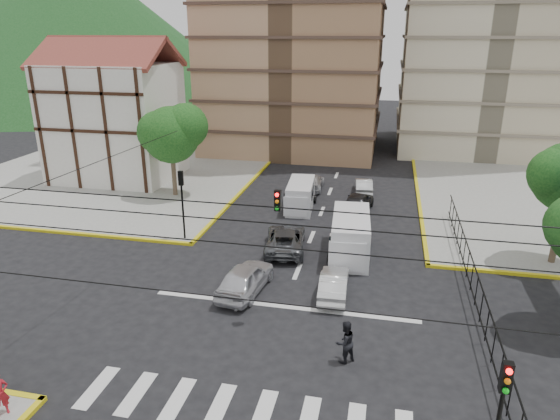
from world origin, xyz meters
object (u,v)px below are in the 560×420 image
(van_left_lane, at_px, (300,197))
(pedestrian_crosswalk, at_px, (345,342))
(traffic_light_se, at_px, (500,408))
(car_silver_front_left, at_px, (245,278))
(traffic_light_nw, at_px, (182,194))
(van_right_lane, at_px, (350,238))
(car_white_front_right, at_px, (334,284))

(van_left_lane, xyz_separation_m, pedestrian_crosswalk, (4.95, -17.51, -0.09))
(traffic_light_se, height_order, car_silver_front_left, traffic_light_se)
(car_silver_front_left, height_order, pedestrian_crosswalk, pedestrian_crosswalk)
(traffic_light_nw, xyz_separation_m, car_silver_front_left, (5.62, -5.61, -2.35))
(van_right_lane, relative_size, car_white_front_right, 1.43)
(traffic_light_nw, bearing_deg, traffic_light_se, -45.00)
(car_silver_front_left, height_order, car_white_front_right, car_silver_front_left)
(traffic_light_nw, bearing_deg, van_right_lane, -1.28)
(van_left_lane, height_order, car_white_front_right, van_left_lane)
(traffic_light_nw, height_order, car_silver_front_left, traffic_light_nw)
(traffic_light_nw, height_order, van_left_lane, traffic_light_nw)
(van_left_lane, xyz_separation_m, car_silver_front_left, (-0.51, -12.87, -0.23))
(traffic_light_nw, relative_size, van_right_lane, 0.80)
(traffic_light_se, height_order, van_right_lane, traffic_light_se)
(car_silver_front_left, xyz_separation_m, car_white_front_right, (4.43, 0.60, -0.13))
(pedestrian_crosswalk, bearing_deg, car_silver_front_left, -82.90)
(traffic_light_nw, height_order, pedestrian_crosswalk, traffic_light_nw)
(traffic_light_nw, distance_m, pedestrian_crosswalk, 15.26)
(traffic_light_se, distance_m, car_silver_front_left, 14.32)
(traffic_light_se, xyz_separation_m, pedestrian_crosswalk, (-4.52, 5.35, -2.21))
(car_silver_front_left, bearing_deg, pedestrian_crosswalk, 146.63)
(traffic_light_se, bearing_deg, traffic_light_nw, 135.00)
(traffic_light_se, distance_m, van_right_lane, 16.33)
(car_silver_front_left, distance_m, pedestrian_crosswalk, 7.17)
(traffic_light_se, xyz_separation_m, traffic_light_nw, (-15.60, 15.60, 0.00))
(traffic_light_se, distance_m, traffic_light_nw, 22.06)
(van_right_lane, relative_size, van_left_lane, 1.18)
(van_left_lane, relative_size, pedestrian_crosswalk, 2.59)
(van_right_lane, distance_m, van_left_lane, 8.64)
(traffic_light_nw, height_order, car_white_front_right, traffic_light_nw)
(traffic_light_nw, relative_size, car_silver_front_left, 0.98)
(pedestrian_crosswalk, bearing_deg, traffic_light_se, 87.69)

